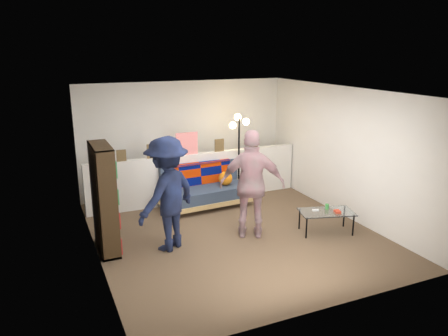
% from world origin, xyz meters
% --- Properties ---
extents(ground, '(5.00, 5.00, 0.00)m').
position_xyz_m(ground, '(0.00, 0.00, 0.00)').
color(ground, brown).
rests_on(ground, ground).
extents(room_shell, '(4.60, 5.05, 2.45)m').
position_xyz_m(room_shell, '(0.00, 0.47, 1.67)').
color(room_shell, silver).
rests_on(room_shell, ground).
extents(half_wall_ledge, '(4.45, 0.15, 1.00)m').
position_xyz_m(half_wall_ledge, '(0.00, 1.80, 0.50)').
color(half_wall_ledge, silver).
rests_on(half_wall_ledge, ground).
extents(ledge_decor, '(2.97, 0.02, 0.45)m').
position_xyz_m(ledge_decor, '(-0.23, 1.78, 1.18)').
color(ledge_decor, brown).
rests_on(ledge_decor, half_wall_ledge).
extents(futon_sofa, '(1.80, 0.95, 0.75)m').
position_xyz_m(futon_sofa, '(0.05, 1.44, 0.35)').
color(futon_sofa, tan).
rests_on(futon_sofa, ground).
extents(bookshelf, '(0.28, 0.84, 1.68)m').
position_xyz_m(bookshelf, '(-2.08, 0.21, 0.78)').
color(bookshelf, black).
rests_on(bookshelf, ground).
extents(coffee_table, '(1.01, 0.73, 0.47)m').
position_xyz_m(coffee_table, '(1.47, -0.61, 0.35)').
color(coffee_table, black).
rests_on(coffee_table, ground).
extents(floor_lamp, '(0.40, 0.31, 1.77)m').
position_xyz_m(floor_lamp, '(0.87, 1.63, 1.25)').
color(floor_lamp, black).
rests_on(floor_lamp, ground).
extents(person_left, '(1.33, 1.19, 1.79)m').
position_xyz_m(person_left, '(-1.18, -0.12, 0.90)').
color(person_left, black).
rests_on(person_left, ground).
extents(person_right, '(1.15, 0.87, 1.81)m').
position_xyz_m(person_right, '(0.22, -0.24, 0.91)').
color(person_right, pink).
rests_on(person_right, ground).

